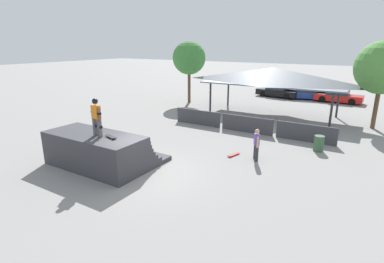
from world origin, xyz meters
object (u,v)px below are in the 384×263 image
Objects in this scene: skater_on_deck at (96,115)px; parked_car_black at (278,91)px; skateboard_on_deck at (111,137)px; skateboard_on_ground at (233,154)px; bystander_walking at (257,143)px; parked_car_red at (338,96)px; tree_far_back at (189,58)px; trash_bin at (319,143)px; tree_beside_pavilion at (383,68)px; parked_car_blue at (307,93)px.

parked_car_black is (1.17, 23.69, -1.98)m from skater_on_deck.
parked_car_black is at bearing 106.00° from skateboard_on_deck.
skateboard_on_ground is (3.75, 4.72, -1.60)m from skateboard_on_deck.
parked_car_red is at bearing -34.95° from bystander_walking.
bystander_walking is 16.00m from tree_far_back.
skateboard_on_deck is at bearing -24.54° from skateboard_on_ground.
skateboard_on_deck is 0.50× the size of bystander_walking.
trash_bin is 0.18× the size of parked_car_black.
tree_beside_pavilion is 1.21× the size of parked_car_blue.
skateboard_on_deck reaches higher than bystander_walking.
parked_car_red is at bearing 91.83° from skateboard_on_deck.
bystander_walking is at bearing 61.06° from skateboard_on_deck.
skateboard_on_ground is 0.20× the size of parked_car_red.
tree_far_back is (-6.02, 15.91, 2.59)m from skateboard_on_deck.
parked_car_blue is at bearing 98.91° from skateboard_on_deck.
trash_bin reaches higher than skateboard_on_ground.
parked_car_blue is at bearing 103.54° from trash_bin.
skateboard_on_deck is at bearing -69.29° from tree_far_back.
parked_car_red is at bearing 9.17° from parked_car_black.
parked_car_black and parked_car_red have the same top height.
bystander_walking is at bearing -92.00° from parked_car_red.
trash_bin is 17.24m from parked_car_black.
tree_far_back is 12.91m from parked_car_blue.
skateboard_on_ground is at bearing -70.58° from parked_car_black.
parked_car_black is (-6.86, 15.81, 0.18)m from trash_bin.
parked_car_black is at bearing 175.16° from parked_car_blue.
tree_far_back is 6.87× the size of trash_bin.
skateboard_on_deck is 0.17× the size of parked_car_blue.
parked_car_black is 3.00m from parked_car_blue.
tree_far_back reaches higher than bystander_walking.
tree_far_back is 1.22× the size of parked_car_blue.
tree_far_back is 10.69m from parked_car_black.
tree_beside_pavilion is 10.18m from parked_car_red.
skater_on_deck reaches higher than parked_car_black.
parked_car_blue is (4.16, 23.99, -1.98)m from skater_on_deck.
parked_car_black reaches higher than trash_bin.
skateboard_on_ground is at bearing -99.63° from parked_car_blue.
skater_on_deck is at bearing -28.64° from skateboard_on_ground.
parked_car_blue is (9.48, 7.96, -3.65)m from tree_far_back.
tree_beside_pavilion reaches higher than trash_bin.
skateboard_on_deck is 0.93× the size of trash_bin.
skateboard_on_ground is at bearing -121.17° from tree_beside_pavilion.
parked_car_blue is 3.01m from parked_car_red.
skater_on_deck is 2.01× the size of trash_bin.
bystander_walking is 19.18m from parked_car_blue.
skater_on_deck is 1.97× the size of skateboard_on_ground.
trash_bin is (7.35, 7.76, -1.24)m from skateboard_on_deck.
tree_beside_pavilion is at bearing 162.76° from skateboard_on_ground.
skater_on_deck is at bearing -83.26° from parked_car_black.
skateboard_on_deck is 10.76m from trash_bin.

